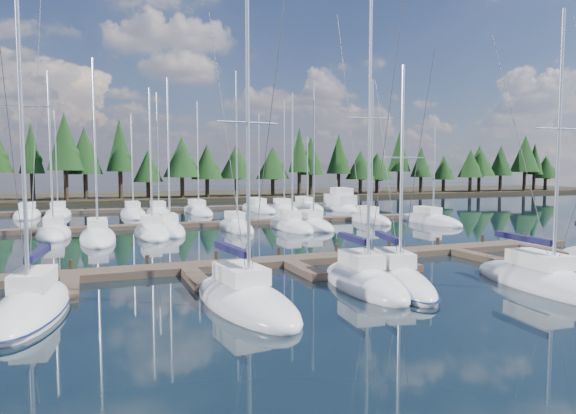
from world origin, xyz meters
name	(u,v)px	position (x,y,z in m)	size (l,w,h in m)	color
ground	(233,239)	(0.00, 30.00, 0.00)	(260.00, 260.00, 0.00)	black
far_shore	(150,196)	(0.00, 90.00, 0.30)	(220.00, 30.00, 0.60)	black
main_dock	(289,263)	(0.00, 17.36, 0.20)	(44.00, 6.13, 0.90)	#4B3B2E
back_docks	(189,215)	(0.00, 49.58, 0.20)	(50.00, 21.80, 0.40)	#4B3B2E
front_sailboat_1	(32,307)	(-13.26, 11.79, 0.30)	(3.73, 8.70, 14.91)	silver
front_sailboat_2	(245,300)	(-4.99, 9.78, 0.29)	(3.89, 8.86, 13.98)	silver
front_sailboat_3	(364,281)	(1.44, 10.96, 0.30)	(3.31, 8.06, 14.88)	silver
front_sailboat_4	(397,280)	(3.12, 10.67, 0.28)	(4.47, 8.95, 11.52)	silver
front_sailboat_5	(545,282)	(9.58, 7.64, 0.28)	(3.70, 9.65, 13.96)	silver
back_sailboat_rows	(200,218)	(0.34, 45.16, 0.27)	(46.56, 33.24, 15.79)	silver
motor_yacht_right	(340,206)	(21.33, 52.41, 0.55)	(3.80, 10.25, 5.07)	silver
tree_line	(142,157)	(-2.24, 80.24, 7.56)	(182.02, 11.49, 14.07)	black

